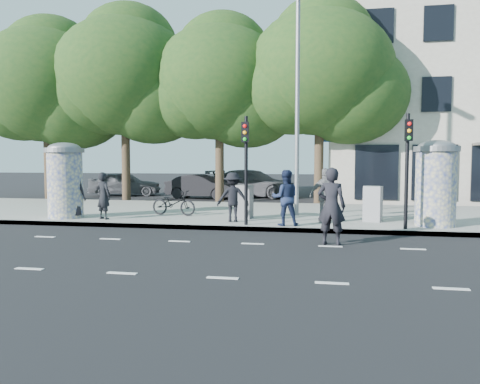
% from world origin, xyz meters
% --- Properties ---
extents(ground, '(120.00, 120.00, 0.00)m').
position_xyz_m(ground, '(0.00, 0.00, 0.00)').
color(ground, black).
rests_on(ground, ground).
extents(sidewalk, '(40.00, 8.00, 0.15)m').
position_xyz_m(sidewalk, '(0.00, 7.50, 0.07)').
color(sidewalk, gray).
rests_on(sidewalk, ground).
extents(curb, '(40.00, 0.10, 0.16)m').
position_xyz_m(curb, '(0.00, 3.55, 0.07)').
color(curb, slate).
rests_on(curb, ground).
extents(lane_dash_near, '(32.00, 0.12, 0.01)m').
position_xyz_m(lane_dash_near, '(0.00, -2.20, 0.00)').
color(lane_dash_near, silver).
rests_on(lane_dash_near, ground).
extents(lane_dash_far, '(32.00, 0.12, 0.01)m').
position_xyz_m(lane_dash_far, '(0.00, 1.40, 0.00)').
color(lane_dash_far, silver).
rests_on(lane_dash_far, ground).
extents(ad_column_left, '(1.36, 1.36, 2.65)m').
position_xyz_m(ad_column_left, '(-7.20, 4.50, 1.54)').
color(ad_column_left, beige).
rests_on(ad_column_left, sidewalk).
extents(ad_column_right, '(1.36, 1.36, 2.65)m').
position_xyz_m(ad_column_right, '(5.20, 4.70, 1.54)').
color(ad_column_right, beige).
rests_on(ad_column_right, sidewalk).
extents(traffic_pole_near, '(0.22, 0.31, 3.40)m').
position_xyz_m(traffic_pole_near, '(-0.60, 3.79, 2.23)').
color(traffic_pole_near, black).
rests_on(traffic_pole_near, sidewalk).
extents(traffic_pole_far, '(0.22, 0.31, 3.40)m').
position_xyz_m(traffic_pole_far, '(4.20, 3.79, 2.23)').
color(traffic_pole_far, black).
rests_on(traffic_pole_far, sidewalk).
extents(street_lamp, '(0.25, 0.93, 8.00)m').
position_xyz_m(street_lamp, '(0.80, 6.63, 4.79)').
color(street_lamp, slate).
rests_on(street_lamp, sidewalk).
extents(tree_far_left, '(7.20, 7.20, 9.26)m').
position_xyz_m(tree_far_left, '(-13.00, 12.50, 6.19)').
color(tree_far_left, '#38281C').
rests_on(tree_far_left, ground).
extents(tree_mid_left, '(7.20, 7.20, 9.57)m').
position_xyz_m(tree_mid_left, '(-8.50, 12.50, 6.50)').
color(tree_mid_left, '#38281C').
rests_on(tree_mid_left, ground).
extents(tree_near_left, '(6.80, 6.80, 8.97)m').
position_xyz_m(tree_near_left, '(-3.50, 12.70, 6.06)').
color(tree_near_left, '#38281C').
rests_on(tree_near_left, ground).
extents(tree_center, '(7.00, 7.00, 9.30)m').
position_xyz_m(tree_center, '(1.50, 12.30, 6.31)').
color(tree_center, '#38281C').
rests_on(tree_center, ground).
extents(ped_a, '(1.05, 0.80, 1.91)m').
position_xyz_m(ped_a, '(-6.92, 4.40, 1.11)').
color(ped_a, black).
rests_on(ped_a, sidewalk).
extents(ped_b, '(0.70, 0.59, 1.62)m').
position_xyz_m(ped_b, '(-5.67, 4.34, 0.96)').
color(ped_b, black).
rests_on(ped_b, sidewalk).
extents(ped_c, '(0.94, 0.78, 1.74)m').
position_xyz_m(ped_c, '(0.63, 3.93, 1.02)').
color(ped_c, '#1A2341').
rests_on(ped_c, sidewalk).
extents(ped_d, '(1.16, 0.82, 1.63)m').
position_xyz_m(ped_d, '(-1.15, 4.50, 0.97)').
color(ped_d, black).
rests_on(ped_d, sidewalk).
extents(ped_e, '(1.12, 0.73, 1.78)m').
position_xyz_m(ped_e, '(1.86, 4.84, 1.04)').
color(ped_e, slate).
rests_on(ped_e, sidewalk).
extents(man_road, '(0.82, 0.63, 2.01)m').
position_xyz_m(man_road, '(2.01, 1.66, 1.00)').
color(man_road, black).
rests_on(man_road, ground).
extents(bicycle, '(0.87, 1.81, 0.91)m').
position_xyz_m(bicycle, '(-3.66, 5.85, 0.61)').
color(bicycle, black).
rests_on(bicycle, sidewalk).
extents(cabinet_left, '(0.63, 0.51, 1.17)m').
position_xyz_m(cabinet_left, '(-0.94, 5.41, 0.74)').
color(cabinet_left, slate).
rests_on(cabinet_left, sidewalk).
extents(cabinet_right, '(0.67, 0.57, 1.18)m').
position_xyz_m(cabinet_right, '(3.40, 5.39, 0.74)').
color(cabinet_right, gray).
rests_on(cabinet_right, sidewalk).
extents(car_left, '(2.81, 4.59, 1.46)m').
position_xyz_m(car_left, '(-10.25, 16.19, 0.73)').
color(car_left, '#5A5C62').
rests_on(car_left, ground).
extents(car_mid, '(2.00, 4.26, 1.35)m').
position_xyz_m(car_mid, '(-5.02, 14.89, 0.67)').
color(car_mid, black).
rests_on(car_mid, ground).
extents(car_right, '(3.64, 5.88, 1.59)m').
position_xyz_m(car_right, '(-2.41, 16.65, 0.79)').
color(car_right, '#53545A').
rests_on(car_right, ground).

